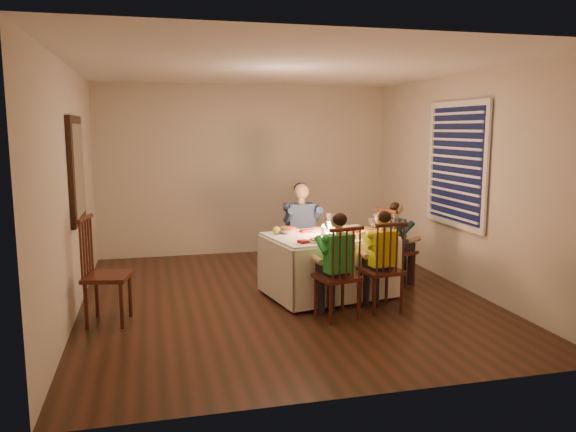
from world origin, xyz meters
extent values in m
plane|color=black|center=(0.00, 0.00, 0.00)|extent=(5.00, 5.00, 0.00)
cube|color=beige|center=(-2.25, 0.00, 1.30)|extent=(0.02, 5.00, 2.60)
cube|color=beige|center=(2.25, 0.00, 1.30)|extent=(0.02, 5.00, 2.60)
cube|color=beige|center=(0.00, 2.50, 1.30)|extent=(4.50, 0.02, 2.60)
plane|color=white|center=(0.00, 0.00, 2.60)|extent=(5.00, 5.00, 0.00)
cube|color=white|center=(0.54, -0.02, 0.70)|extent=(1.50, 1.20, 0.04)
cube|color=white|center=(0.44, 0.46, 0.36)|extent=(1.37, 0.28, 0.66)
cube|color=white|center=(0.63, -0.50, 0.36)|extent=(1.37, 0.28, 0.66)
cube|color=white|center=(1.21, 0.11, 0.36)|extent=(0.21, 0.99, 0.66)
cube|color=white|center=(-0.13, -0.15, 0.36)|extent=(0.21, 0.99, 0.66)
cylinder|color=silver|center=(0.49, 0.23, 0.73)|extent=(0.30, 0.30, 0.02)
cylinder|color=silver|center=(0.30, -0.37, 0.73)|extent=(0.30, 0.30, 0.02)
cylinder|color=silver|center=(0.85, -0.24, 0.73)|extent=(0.30, 0.30, 0.02)
cylinder|color=silver|center=(1.05, 0.11, 0.73)|extent=(0.30, 0.30, 0.02)
cylinder|color=white|center=(0.47, -0.03, 0.77)|extent=(0.06, 0.06, 0.10)
cylinder|color=white|center=(0.63, 0.00, 0.77)|extent=(0.06, 0.06, 0.10)
sphere|color=#EBED3E|center=(-0.04, 0.16, 0.77)|extent=(0.09, 0.09, 0.09)
sphere|color=orange|center=(0.73, 0.06, 0.76)|extent=(0.08, 0.08, 0.08)
imported|color=silver|center=(0.10, 0.18, 0.75)|extent=(0.31, 0.31, 0.06)
cube|color=black|center=(-2.22, 0.30, 1.50)|extent=(0.05, 0.95, 1.15)
cube|color=white|center=(-2.19, 0.30, 1.50)|extent=(0.01, 0.78, 0.98)
cube|color=black|center=(2.23, 0.10, 1.50)|extent=(0.01, 1.20, 1.40)
cube|color=white|center=(2.21, 0.10, 1.50)|extent=(0.03, 1.34, 1.54)
camera|label=1|loc=(-1.45, -6.11, 1.94)|focal=35.00mm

